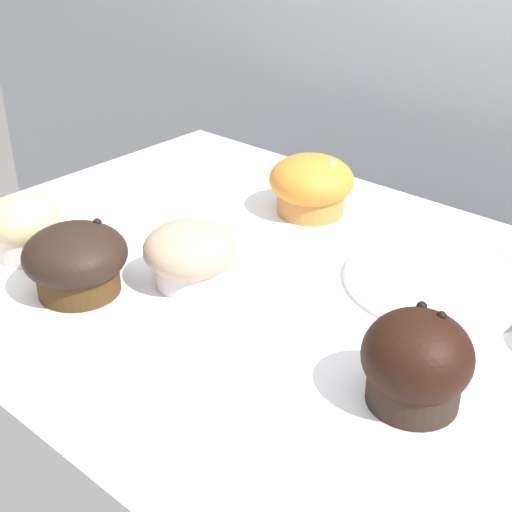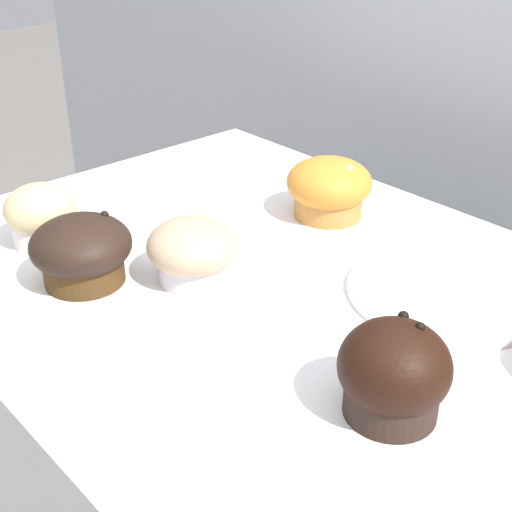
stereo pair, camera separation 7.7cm
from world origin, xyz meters
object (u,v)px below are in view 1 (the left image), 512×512
Objects in this scene: muffin_front_left at (416,363)px; muffin_back_center at (311,185)px; serving_plate at (440,279)px; muffin_front_right at (25,226)px; muffin_back_right at (76,260)px; muffin_front_center at (190,254)px.

muffin_back_center is (-0.31, 0.25, -0.00)m from muffin_front_left.
serving_plate is (0.23, -0.05, -0.04)m from muffin_back_center.
muffin_front_left is 0.40m from muffin_back_center.
muffin_front_left is 1.09× the size of muffin_front_right.
muffin_front_right is at bearing -119.41° from muffin_back_center.
muffin_front_right is at bearing -146.28° from serving_plate.
muffin_back_center is at bearing 140.74° from muffin_front_left.
muffin_back_center is 0.52× the size of serving_plate.
muffin_front_left is 0.44× the size of serving_plate.
muffin_front_right is at bearing 174.75° from muffin_back_right.
serving_plate is at bearing 44.23° from muffin_back_right.
muffin_front_right is at bearing -171.68° from muffin_front_left.
muffin_front_center is at bearing 177.43° from muffin_front_left.
serving_plate is at bearing 41.47° from muffin_front_center.
muffin_front_left reaches higher than muffin_back_right.
muffin_front_right is (-0.49, -0.07, -0.00)m from muffin_front_left.
muffin_front_center is 1.08× the size of muffin_front_left.
muffin_back_right is 1.00× the size of muffin_back_center.
muffin_back_center is at bearing 60.59° from muffin_front_right.
muffin_front_center is 0.91× the size of muffin_back_center.
muffin_front_left is at bearing -39.26° from muffin_back_center.
muffin_back_right is 0.41m from serving_plate.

